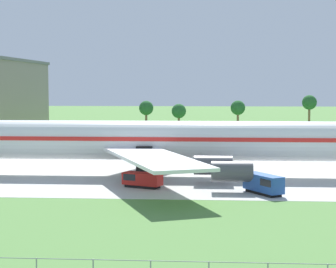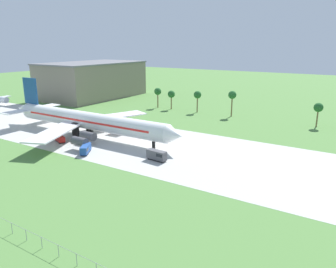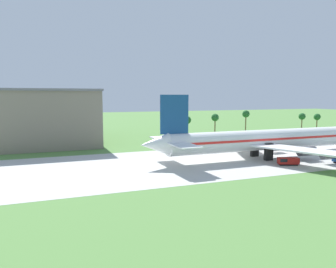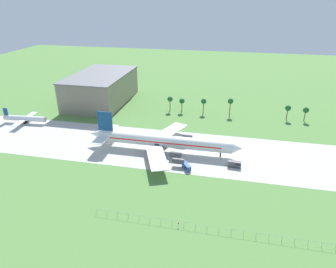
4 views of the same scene
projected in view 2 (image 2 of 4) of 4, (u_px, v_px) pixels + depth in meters
name	position (u px, v px, depth m)	size (l,w,h in m)	color
ground_plane	(155.00, 146.00, 105.71)	(600.00, 600.00, 0.00)	#517F3D
taxiway_strip	(155.00, 146.00, 105.70)	(320.00, 44.00, 0.02)	#B2B2AD
jet_airliner	(86.00, 120.00, 116.34)	(78.91, 54.86, 18.86)	white
baggage_tug	(60.00, 138.00, 109.61)	(5.81, 3.94, 2.05)	black
fuel_truck	(157.00, 155.00, 91.79)	(6.20, 2.51, 2.94)	black
catering_van	(85.00, 149.00, 97.68)	(5.05, 6.40, 2.57)	black
terminal_building	(93.00, 80.00, 199.09)	(36.72, 61.20, 21.04)	slate
palm_tree_row	(229.00, 99.00, 146.70)	(90.01, 3.60, 11.58)	brown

